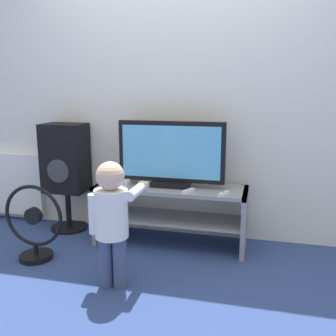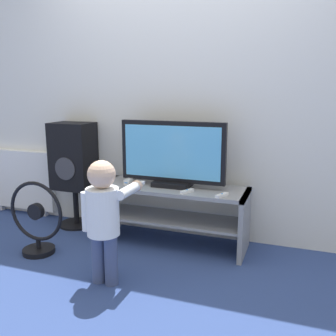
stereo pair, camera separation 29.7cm
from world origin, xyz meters
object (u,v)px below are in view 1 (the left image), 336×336
remote_primary (224,194)px  remote_secondary (188,191)px  radiator (7,183)px  speaker_tower (66,161)px  floor_fan (34,227)px  game_console (128,181)px  child (112,214)px  television (171,155)px

remote_primary → remote_secondary: size_ratio=1.00×
remote_secondary → radiator: bearing=169.6°
speaker_tower → radiator: size_ratio=1.22×
floor_fan → radiator: radiator is taller
remote_secondary → floor_fan: size_ratio=0.22×
remote_secondary → radiator: size_ratio=0.16×
remote_secondary → speaker_tower: speaker_tower is taller
game_console → child: bearing=-77.3°
remote_primary → floor_fan: 1.47m
television → game_console: bearing=-177.0°
game_console → radiator: (-1.37, 0.22, -0.16)m
television → game_console: size_ratio=4.83×
speaker_tower → remote_secondary: bearing=-11.2°
speaker_tower → floor_fan: speaker_tower is taller
floor_fan → speaker_tower: bearing=96.2°
game_console → child: 0.78m
speaker_tower → floor_fan: size_ratio=1.67×
remote_secondary → television: bearing=139.6°
remote_secondary → child: bearing=-120.7°
child → radiator: bearing=147.5°
child → radiator: child is taller
television → floor_fan: (-0.94, -0.56, -0.50)m
game_console → speaker_tower: (-0.64, 0.10, 0.13)m
remote_primary → speaker_tower: size_ratio=0.13×
television → speaker_tower: size_ratio=0.90×
television → game_console: (-0.37, -0.02, -0.24)m
speaker_tower → floor_fan: (0.07, -0.65, -0.38)m
child → radiator: (-1.55, 0.99, -0.14)m
remote_primary → child: bearing=-136.6°
game_console → radiator: size_ratio=0.23×
television → speaker_tower: television is taller
child → floor_fan: 0.81m
game_console → remote_secondary: (0.55, -0.13, -0.01)m
radiator → remote_primary: bearing=-9.6°
remote_primary → television: bearing=159.8°
television → remote_primary: 0.54m
remote_secondary → radiator: 1.96m
remote_primary → child: 0.90m
game_console → remote_primary: size_ratio=1.38×
remote_primary → radiator: 2.24m
television → floor_fan: bearing=-149.1°
floor_fan → child: bearing=-16.7°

